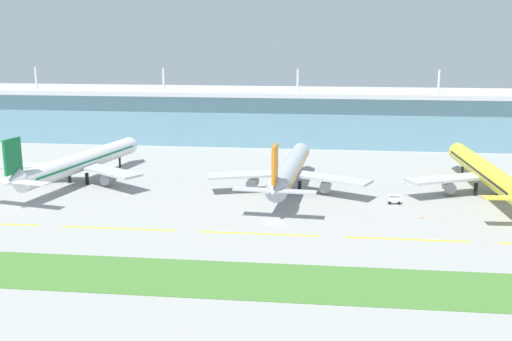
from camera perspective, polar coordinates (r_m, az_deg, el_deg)
name	(u,v)px	position (r m, az deg, el deg)	size (l,w,h in m)	color
ground_plane	(275,222)	(151.22, 1.78, -4.88)	(600.00, 600.00, 0.00)	#9E9E99
terminal_building	(298,116)	(257.75, 3.94, 5.12)	(288.00, 34.00, 31.45)	#6693A8
airliner_near	(80,162)	(196.84, -16.18, 0.74)	(47.79, 68.18, 18.90)	silver
airliner_middle	(290,170)	(178.96, 3.16, 0.05)	(48.67, 65.05, 18.90)	#ADB2BC
airliner_far	(487,173)	(187.49, 20.82, -0.19)	(48.72, 71.39, 18.90)	yellow
taxiway_stripe_mid_west	(118,228)	(150.24, -12.80, -5.32)	(28.00, 0.70, 0.04)	yellow
taxiway_stripe_centre	(259,234)	(142.80, 0.25, -5.96)	(28.00, 0.70, 0.04)	yellow
taxiway_stripe_mid_east	(407,239)	(143.25, 13.98, -6.29)	(28.00, 0.70, 0.04)	yellow
grass_verge	(258,281)	(117.08, 0.21, -10.30)	(300.00, 18.00, 0.10)	#477A33
baggage_cart	(394,199)	(171.10, 12.82, -2.65)	(3.68, 2.12, 2.48)	silver
safety_cone_left_wingtip	(422,217)	(159.81, 15.34, -4.24)	(0.56, 0.56, 0.70)	orange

